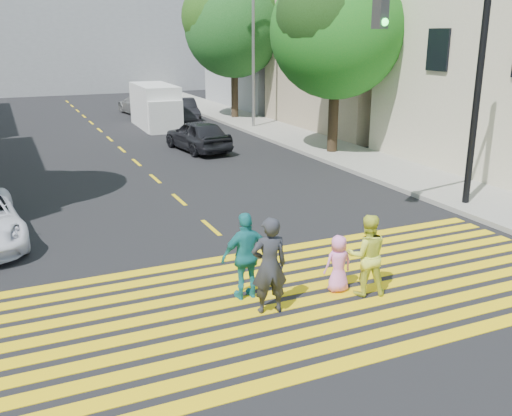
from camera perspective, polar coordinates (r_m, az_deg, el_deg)
ground at (r=10.57m, az=6.80°, el=-11.68°), size 120.00×120.00×0.00m
sidewalk_right at (r=26.98m, az=6.11°, el=6.29°), size 3.00×60.00×0.15m
crosswalk at (r=11.55m, az=3.54°, el=-8.93°), size 13.40×5.30×0.01m
lane_line at (r=31.20m, az=-14.92°, el=7.14°), size 0.12×34.40×0.01m
building_right_tan at (r=33.45m, az=12.89°, el=16.52°), size 10.00×10.00×10.00m
building_right_grey at (r=42.79m, az=3.72°, el=16.91°), size 10.00×10.00×10.00m
backdrop_block at (r=56.12m, az=-20.04°, el=17.02°), size 30.00×8.00×12.00m
tree_right_near at (r=24.84m, az=8.16°, el=17.78°), size 6.95×6.82×8.06m
tree_right_far at (r=35.37m, az=-2.10°, el=18.12°), size 7.55×7.25×8.50m
pedestrian_man at (r=10.62m, az=1.33°, el=-5.78°), size 0.74×0.54×1.88m
pedestrian_woman at (r=11.59m, az=11.02°, el=-4.63°), size 0.99×0.88×1.68m
pedestrian_child at (r=11.71m, az=8.22°, el=-5.53°), size 0.61×0.42×1.20m
pedestrian_extra at (r=11.20m, az=-0.95°, el=-4.83°), size 1.04×0.43×1.78m
dark_car_near at (r=25.83m, az=-5.84°, el=7.25°), size 2.20×4.35×1.42m
silver_car at (r=38.54m, az=-11.49°, el=10.17°), size 2.36×4.84×1.36m
dark_car_parked at (r=34.18m, az=-7.37°, el=9.59°), size 2.11×4.51×1.43m
white_van at (r=32.70m, az=-9.95°, el=9.87°), size 2.02×5.07×2.37m
traffic_signal at (r=16.82m, az=19.18°, el=13.49°), size 4.46×1.17×6.62m
street_lamp at (r=31.48m, az=-0.56°, el=17.19°), size 2.01×0.65×8.97m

